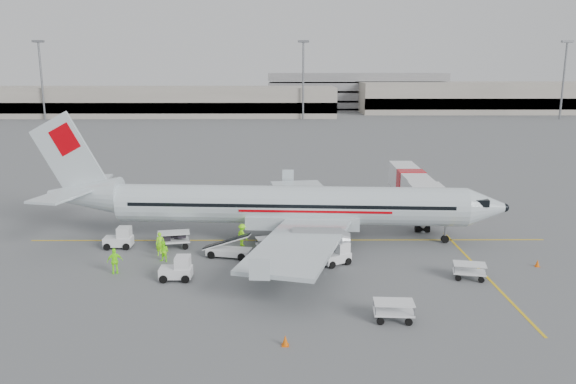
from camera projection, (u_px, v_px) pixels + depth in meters
name	position (u px, v px, depth m)	size (l,w,h in m)	color
ground	(288.00, 240.00, 48.11)	(360.00, 360.00, 0.00)	#56595B
stripe_lead	(288.00, 240.00, 48.11)	(44.00, 0.20, 0.01)	yellow
stripe_cross	(483.00, 273.00, 40.37)	(0.20, 20.00, 0.01)	yellow
terminal_west	(157.00, 101.00, 173.90)	(110.00, 22.00, 9.00)	gray
terminal_east	(493.00, 97.00, 189.02)	(90.00, 26.00, 10.00)	gray
parking_garage	(355.00, 90.00, 203.00)	(62.00, 24.00, 14.00)	slate
treeline	(286.00, 99.00, 218.38)	(300.00, 3.00, 6.00)	black
mast_west	(42.00, 81.00, 160.62)	(3.20, 1.20, 22.00)	slate
mast_center	(303.00, 81.00, 161.02)	(3.20, 1.20, 22.00)	slate
mast_east	(563.00, 81.00, 161.42)	(3.20, 1.20, 22.00)	slate
aircraft	(290.00, 179.00, 46.93)	(38.68, 30.32, 10.66)	silver
jet_bridge	(410.00, 193.00, 56.09)	(3.22, 17.17, 4.51)	silver
belt_loader	(229.00, 242.00, 43.61)	(4.51, 1.69, 2.44)	silver
tug_fore	(335.00, 254.00, 42.01)	(2.16, 1.23, 1.67)	silver
tug_mid	(176.00, 268.00, 38.91)	(2.22, 1.27, 1.72)	silver
tug_aft	(118.00, 238.00, 45.89)	(2.26, 1.30, 1.75)	silver
cart_loaded_a	(269.00, 244.00, 45.34)	(2.08, 1.23, 1.08)	silver
cart_loaded_b	(174.00, 240.00, 45.96)	(2.57, 1.52, 1.34)	silver
cart_empty_a	(394.00, 311.00, 32.60)	(2.31, 1.37, 1.21)	silver
cart_empty_b	(469.00, 271.00, 39.11)	(2.19, 1.30, 1.14)	silver
cone_nose	(537.00, 263.00, 41.64)	(0.34, 0.34, 0.56)	#E95B07
cone_port	(355.00, 210.00, 57.38)	(0.34, 0.34, 0.56)	#E95B07
cone_stbd	(285.00, 340.00, 29.71)	(0.38, 0.38, 0.63)	#E95B07
crew_a	(160.00, 244.00, 44.04)	(0.68, 0.45, 1.87)	#7EEB11
crew_b	(164.00, 252.00, 42.56)	(0.78, 0.61, 1.61)	#7EEB11
crew_c	(242.00, 235.00, 46.42)	(1.21, 0.69, 1.87)	#7EEB11
crew_d	(115.00, 261.00, 40.06)	(1.10, 0.46, 1.88)	#7EEB11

